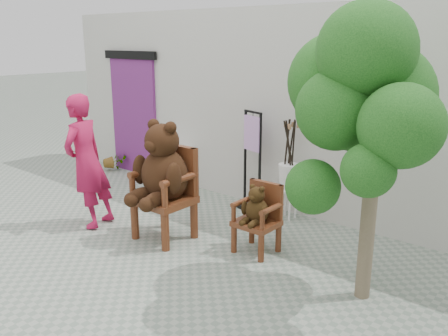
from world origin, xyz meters
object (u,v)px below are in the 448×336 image
at_px(chair_big, 163,174).
at_px(person, 87,162).
at_px(stool_bucket, 289,176).
at_px(tree, 363,98).
at_px(display_stand, 252,172).
at_px(chair_small, 258,212).
at_px(cafe_table, 173,163).

distance_m(chair_big, person, 1.21).
distance_m(chair_big, stool_bucket, 1.85).
distance_m(person, tree, 3.84).
distance_m(display_stand, tree, 3.00).
relative_size(chair_small, cafe_table, 1.22).
distance_m(chair_small, display_stand, 1.53).
relative_size(chair_small, tree, 0.30).
height_order(cafe_table, stool_bucket, stool_bucket).
distance_m(stool_bucket, tree, 2.51).
bearing_deg(cafe_table, chair_small, -23.85).
bearing_deg(tree, cafe_table, 161.13).
bearing_deg(chair_small, stool_bucket, 105.08).
relative_size(chair_big, chair_small, 1.82).
relative_size(person, tree, 0.63).
bearing_deg(display_stand, tree, -15.03).
bearing_deg(stool_bucket, chair_small, -74.92).
distance_m(chair_big, chair_small, 1.31).
xyz_separation_m(person, cafe_table, (-0.35, 1.97, -0.47)).
bearing_deg(display_stand, stool_bucket, 16.17).
bearing_deg(tree, display_stand, 149.11).
bearing_deg(stool_bucket, cafe_table, 180.00).
bearing_deg(chair_big, stool_bucket, 62.31).
height_order(chair_big, chair_small, chair_big).
bearing_deg(chair_small, tree, -7.68).
xyz_separation_m(cafe_table, tree, (3.97, -1.36, 1.57)).
bearing_deg(tree, chair_big, -173.73).
distance_m(chair_small, tree, 1.98).
height_order(chair_small, cafe_table, chair_small).
xyz_separation_m(display_stand, stool_bucket, (0.65, 0.00, 0.06)).
bearing_deg(person, chair_big, 89.59).
bearing_deg(cafe_table, tree, -18.87).
distance_m(cafe_table, stool_bucket, 2.36).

